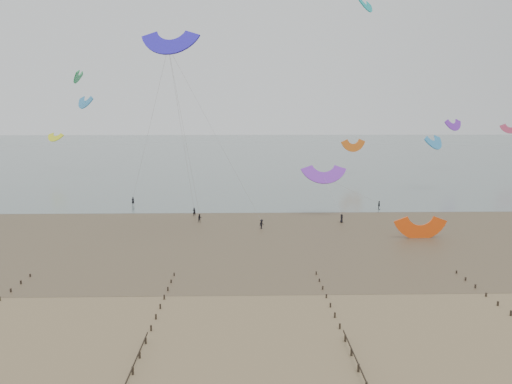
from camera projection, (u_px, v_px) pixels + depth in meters
ground at (294, 313)px, 51.38m from camera, size 500.00×500.00×0.00m
sea_and_shore at (251, 232)px, 85.20m from camera, size 500.00×665.00×0.03m
kitesurfer_lead at (194, 212)px, 97.64m from camera, size 0.71×0.58×1.70m
kitesurfers at (393, 210)px, 99.39m from camera, size 109.72×24.78×1.82m
grounded_kite at (420, 238)px, 81.14m from camera, size 7.33×5.80×3.94m
kites_airborne at (228, 115)px, 133.02m from camera, size 222.09×114.08×42.78m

